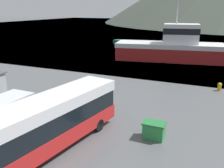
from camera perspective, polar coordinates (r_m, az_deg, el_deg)
The scene contains 7 objects.
water_surface at distance 149.56m, azimuth 20.77°, elevation 12.65°, with size 240.00×240.00×0.00m, color #3D5160.
tour_bus at distance 15.55m, azimuth -16.13°, elevation -9.22°, with size 4.48×12.85×3.41m.
delivery_van at distance 19.91m, azimuth -22.25°, elevation -5.87°, with size 2.24×6.14×2.46m.
fishing_boat at distance 43.80m, azimuth 13.41°, elevation 8.26°, with size 18.39×8.30×12.81m.
storage_bin at distance 17.59m, azimuth 9.56°, elevation -10.36°, with size 1.54×1.06×1.17m.
small_boat at distance 61.30m, azimuth 3.77°, elevation 9.40°, with size 7.87×2.93×1.04m.
mooring_bollard at distance 29.39m, azimuth 23.37°, elevation -0.50°, with size 0.46×0.46×0.88m.
Camera 1 is at (8.79, -3.97, 8.61)m, focal length 40.00 mm.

